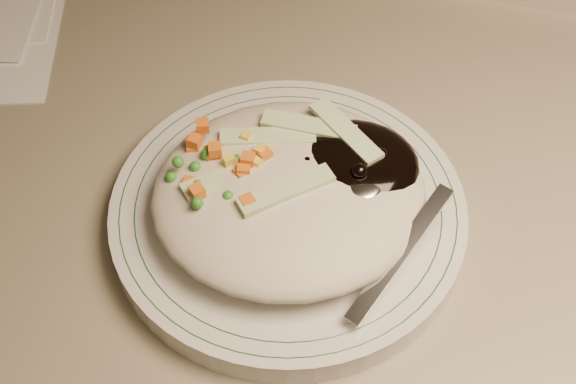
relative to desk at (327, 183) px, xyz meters
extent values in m
cube|color=gray|center=(0.00, 0.00, 0.18)|extent=(1.40, 0.70, 0.04)
cylinder|color=silver|center=(-0.07, -0.19, 0.21)|extent=(0.26, 0.26, 0.02)
torus|color=#144723|center=(-0.07, -0.19, 0.22)|extent=(0.24, 0.24, 0.00)
torus|color=#144723|center=(-0.07, -0.19, 0.22)|extent=(0.22, 0.22, 0.00)
ellipsoid|color=#BBB197|center=(-0.07, -0.20, 0.24)|extent=(0.19, 0.18, 0.04)
ellipsoid|color=black|center=(-0.02, -0.18, 0.25)|extent=(0.10, 0.09, 0.03)
ellipsoid|color=orange|center=(-0.11, -0.18, 0.24)|extent=(0.08, 0.08, 0.02)
sphere|color=black|center=(-0.05, -0.18, 0.25)|extent=(0.01, 0.01, 0.01)
sphere|color=black|center=(-0.02, -0.18, 0.25)|extent=(0.01, 0.01, 0.01)
sphere|color=black|center=(0.00, -0.19, 0.26)|extent=(0.01, 0.01, 0.01)
sphere|color=black|center=(-0.01, -0.17, 0.25)|extent=(0.01, 0.01, 0.01)
sphere|color=black|center=(-0.02, -0.20, 0.26)|extent=(0.01, 0.01, 0.01)
sphere|color=black|center=(-0.03, -0.18, 0.25)|extent=(0.01, 0.01, 0.01)
sphere|color=black|center=(-0.01, -0.17, 0.25)|extent=(0.01, 0.01, 0.01)
cube|color=orange|center=(-0.12, -0.17, 0.26)|extent=(0.01, 0.01, 0.01)
cube|color=orange|center=(-0.10, -0.19, 0.25)|extent=(0.01, 0.01, 0.01)
cube|color=orange|center=(-0.13, -0.16, 0.26)|extent=(0.01, 0.01, 0.01)
cube|color=orange|center=(-0.09, -0.18, 0.26)|extent=(0.01, 0.01, 0.01)
cube|color=orange|center=(-0.10, -0.19, 0.26)|extent=(0.01, 0.01, 0.01)
cube|color=orange|center=(-0.13, -0.15, 0.25)|extent=(0.01, 0.01, 0.01)
cube|color=orange|center=(-0.12, -0.17, 0.26)|extent=(0.01, 0.01, 0.01)
cube|color=orange|center=(-0.10, -0.19, 0.26)|extent=(0.01, 0.01, 0.01)
cube|color=orange|center=(-0.08, -0.18, 0.26)|extent=(0.01, 0.01, 0.01)
cube|color=orange|center=(-0.12, -0.15, 0.26)|extent=(0.01, 0.01, 0.01)
cube|color=orange|center=(-0.13, -0.20, 0.26)|extent=(0.01, 0.01, 0.01)
cube|color=orange|center=(-0.10, -0.22, 0.26)|extent=(0.01, 0.01, 0.01)
cube|color=orange|center=(-0.13, -0.19, 0.25)|extent=(0.01, 0.01, 0.01)
cube|color=orange|center=(-0.13, -0.16, 0.25)|extent=(0.01, 0.01, 0.01)
sphere|color=#388C28|center=(-0.10, -0.18, 0.25)|extent=(0.01, 0.01, 0.01)
sphere|color=#388C28|center=(-0.13, -0.21, 0.26)|extent=(0.01, 0.01, 0.01)
sphere|color=#388C28|center=(-0.13, -0.18, 0.26)|extent=(0.01, 0.01, 0.01)
sphere|color=#388C28|center=(-0.14, -0.18, 0.26)|extent=(0.01, 0.01, 0.01)
sphere|color=#388C28|center=(-0.10, -0.17, 0.25)|extent=(0.01, 0.01, 0.01)
sphere|color=#388C28|center=(-0.09, -0.20, 0.25)|extent=(0.01, 0.01, 0.01)
sphere|color=#388C28|center=(-0.11, -0.18, 0.25)|extent=(0.01, 0.01, 0.01)
sphere|color=#388C28|center=(-0.12, -0.20, 0.25)|extent=(0.01, 0.01, 0.01)
sphere|color=#388C28|center=(-0.15, -0.18, 0.25)|extent=(0.01, 0.01, 0.01)
sphere|color=#388C28|center=(-0.12, -0.17, 0.26)|extent=(0.01, 0.01, 0.01)
sphere|color=#388C28|center=(-0.12, -0.17, 0.26)|extent=(0.01, 0.01, 0.01)
sphere|color=#388C28|center=(-0.13, -0.19, 0.25)|extent=(0.01, 0.01, 0.01)
sphere|color=#388C28|center=(-0.11, -0.21, 0.26)|extent=(0.01, 0.01, 0.01)
sphere|color=#388C28|center=(-0.08, -0.16, 0.25)|extent=(0.01, 0.01, 0.01)
cube|color=yellow|center=(-0.10, -0.17, 0.25)|extent=(0.01, 0.01, 0.01)
cube|color=yellow|center=(-0.09, -0.18, 0.26)|extent=(0.01, 0.01, 0.01)
cube|color=yellow|center=(-0.11, -0.17, 0.25)|extent=(0.01, 0.01, 0.01)
cube|color=yellow|center=(-0.11, -0.18, 0.26)|extent=(0.01, 0.01, 0.01)
cube|color=yellow|center=(-0.11, -0.18, 0.25)|extent=(0.01, 0.01, 0.01)
cube|color=yellow|center=(-0.08, -0.17, 0.26)|extent=(0.01, 0.01, 0.01)
cube|color=yellow|center=(-0.09, -0.16, 0.26)|extent=(0.01, 0.01, 0.01)
cube|color=yellow|center=(-0.10, -0.19, 0.25)|extent=(0.01, 0.01, 0.01)
cube|color=#B2D18C|center=(-0.08, -0.16, 0.26)|extent=(0.07, 0.02, 0.00)
cube|color=#B2D18C|center=(-0.05, -0.15, 0.26)|extent=(0.07, 0.04, 0.00)
cube|color=#B2D18C|center=(-0.11, -0.19, 0.26)|extent=(0.07, 0.04, 0.00)
cube|color=#B2D18C|center=(-0.02, -0.16, 0.26)|extent=(0.05, 0.07, 0.00)
cube|color=#B2D18C|center=(-0.06, -0.20, 0.25)|extent=(0.07, 0.02, 0.00)
cube|color=#B2D18C|center=(-0.07, -0.21, 0.26)|extent=(0.07, 0.04, 0.00)
ellipsoid|color=silver|center=(-0.02, -0.20, 0.25)|extent=(0.06, 0.06, 0.01)
cube|color=silver|center=(0.00, -0.26, 0.24)|extent=(0.09, 0.09, 0.03)
camera|label=1|loc=(-0.11, -0.54, 0.68)|focal=50.00mm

